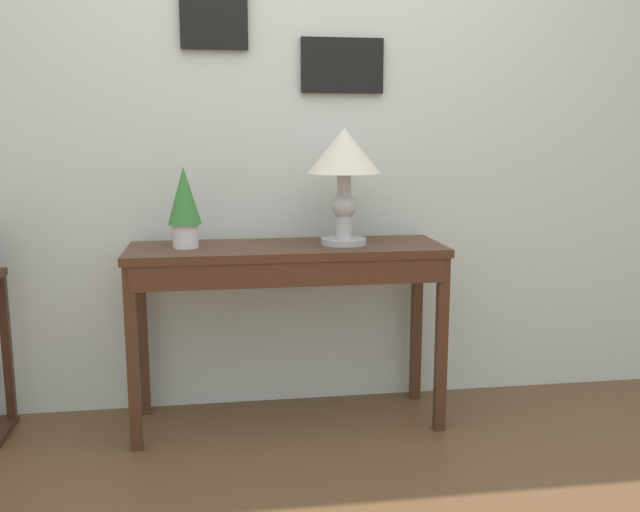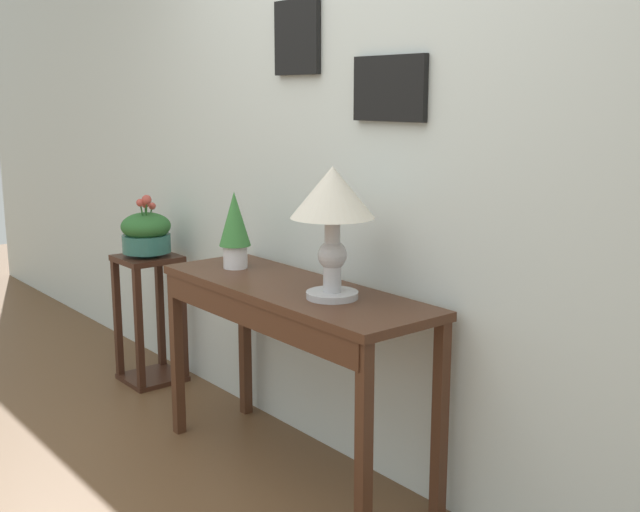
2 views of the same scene
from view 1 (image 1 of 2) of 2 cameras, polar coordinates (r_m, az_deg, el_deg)
back_wall_with_art at (r=3.20m, az=-2.30°, el=12.56°), size 9.00×0.13×2.80m
console_table at (r=2.92m, az=-2.71°, el=-1.27°), size 1.33×0.43×0.79m
table_lamp at (r=2.93m, az=2.01°, el=7.84°), size 0.31×0.31×0.49m
potted_plant_on_console at (r=2.90m, az=-11.14°, el=4.28°), size 0.14×0.14×0.34m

